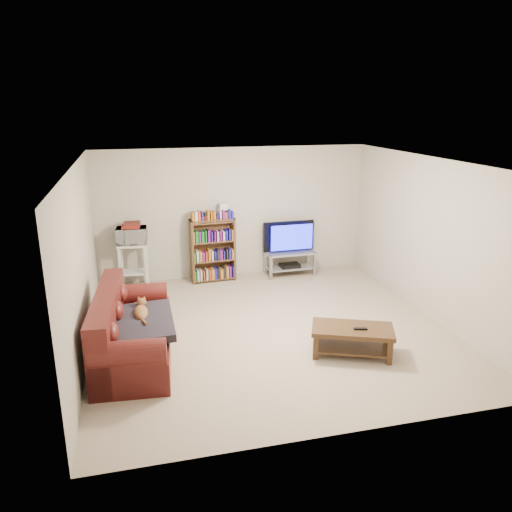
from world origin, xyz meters
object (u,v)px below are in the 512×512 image
object	(u,v)px
sofa	(128,335)
coffee_table	(352,336)
tv_stand	(290,259)
bookshelf	(213,249)

from	to	relation	value
sofa	coffee_table	xyz separation A→B (m)	(2.82, -0.64, -0.05)
tv_stand	bookshelf	distance (m)	1.49
coffee_table	tv_stand	size ratio (longest dim) A/B	1.25
sofa	tv_stand	xyz separation A→B (m)	(3.00, 2.57, 0.00)
bookshelf	tv_stand	bearing A→B (deg)	-5.46
sofa	tv_stand	world-z (taller)	sofa
tv_stand	bookshelf	bearing A→B (deg)	176.96
coffee_table	bookshelf	distance (m)	3.51
coffee_table	tv_stand	distance (m)	3.21
sofa	coffee_table	size ratio (longest dim) A/B	1.83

